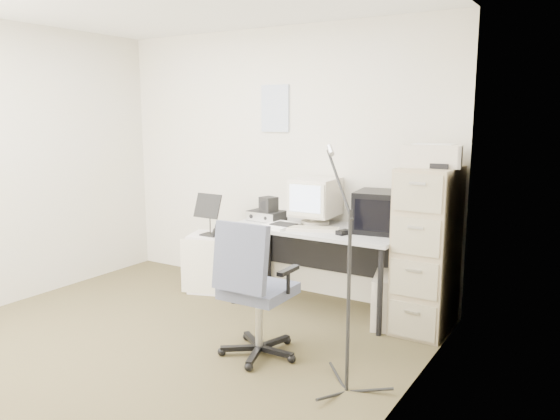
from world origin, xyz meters
The scene contains 21 objects.
floor centered at (0.00, 0.00, -0.01)m, with size 3.60×3.60×0.01m, color #433C2B.
wall_back centered at (0.00, 1.80, 1.25)m, with size 3.60×0.02×2.50m, color silver.
wall_right centered at (1.80, 0.00, 1.25)m, with size 0.02×3.60×2.50m, color silver.
wall_calendar centered at (-0.02, 1.79, 1.75)m, with size 0.30×0.02×0.44m, color white.
filing_cabinet centered at (1.58, 1.48, 0.65)m, with size 0.40×0.60×1.30m, color tan.
printer centered at (1.58, 1.50, 1.38)m, with size 0.44×0.30×0.17m, color beige.
desk centered at (0.63, 1.45, 0.36)m, with size 1.50×0.70×0.73m, color silver.
crt_monitor centered at (0.54, 1.57, 0.93)m, with size 0.37×0.39×0.41m, color beige.
crt_tv centered at (1.15, 1.56, 0.90)m, with size 0.38×0.40×0.34m, color black.
desk_speaker centered at (0.94, 1.58, 0.80)m, with size 0.07×0.07×0.14m, color beige.
keyboard centered at (0.66, 1.31, 0.74)m, with size 0.44×0.16×0.02m, color beige.
mouse centered at (0.94, 1.30, 0.75)m, with size 0.07×0.12×0.04m, color black.
radio_receiver centered at (0.08, 1.48, 0.78)m, with size 0.32×0.23×0.09m, color black.
radio_speaker centered at (0.12, 1.45, 0.89)m, with size 0.14×0.13×0.14m, color black.
papers centered at (0.34, 1.29, 0.74)m, with size 0.24×0.33×0.02m, color white.
pc_tower centered at (1.29, 1.40, 0.21)m, with size 0.20×0.44×0.41m, color beige.
office_chair centered at (0.73, 0.38, 0.50)m, with size 0.57×0.57×0.99m, color #323749.
side_cart centered at (-0.44, 1.35, 0.28)m, with size 0.45×0.36×0.56m, color silver.
music_stand centered at (-0.44, 1.29, 0.77)m, with size 0.28×0.15×0.41m, color black.
headphones centered at (-0.31, 1.29, 0.61)m, with size 0.16×0.16×0.03m, color black.
mic_stand centered at (1.48, 0.24, 0.75)m, with size 0.02×0.02×1.50m, color black.
Camera 1 is at (2.78, -2.67, 1.70)m, focal length 35.00 mm.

